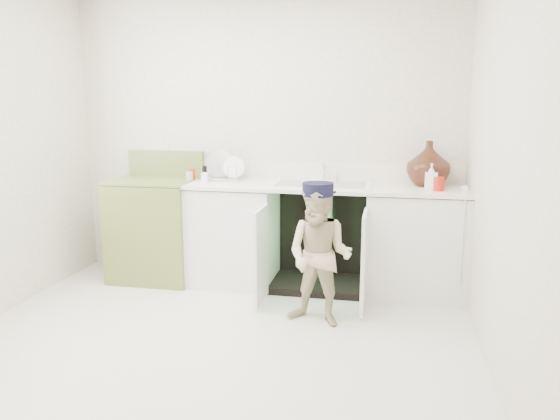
{
  "coord_description": "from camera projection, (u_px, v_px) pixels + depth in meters",
  "views": [
    {
      "loc": [
        1.12,
        -3.32,
        1.6
      ],
      "look_at": [
        0.3,
        0.7,
        0.77
      ],
      "focal_mm": 35.0,
      "sensor_mm": 36.0,
      "label": 1
    }
  ],
  "objects": [
    {
      "name": "counter_run",
      "position": [
        325.0,
        233.0,
        4.68
      ],
      "size": [
        2.44,
        1.02,
        1.27
      ],
      "color": "white",
      "rests_on": "ground"
    },
    {
      "name": "room_shell",
      "position": [
        212.0,
        156.0,
        3.48
      ],
      "size": [
        6.0,
        5.5,
        1.26
      ],
      "color": "silver",
      "rests_on": "ground"
    },
    {
      "name": "ground",
      "position": [
        216.0,
        339.0,
        3.73
      ],
      "size": [
        3.5,
        3.5,
        0.0
      ],
      "primitive_type": "plane",
      "color": "beige",
      "rests_on": "ground"
    },
    {
      "name": "avocado_stove",
      "position": [
        157.0,
        227.0,
        4.95
      ],
      "size": [
        0.73,
        0.65,
        1.14
      ],
      "color": "olive",
      "rests_on": "ground"
    },
    {
      "name": "repair_worker",
      "position": [
        320.0,
        255.0,
        3.89
      ],
      "size": [
        0.57,
        0.71,
        1.03
      ],
      "rotation": [
        0.0,
        0.0,
        -0.25
      ],
      "color": "beige",
      "rests_on": "ground"
    }
  ]
}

